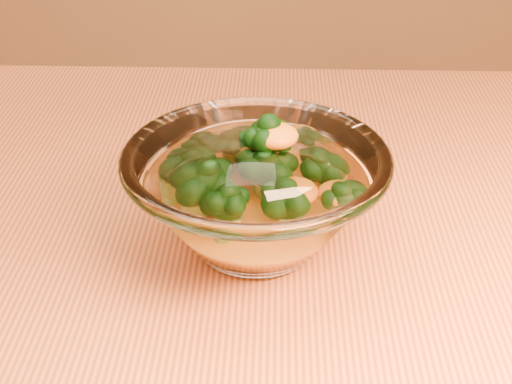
# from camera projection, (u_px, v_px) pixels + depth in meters

# --- Properties ---
(table) EXTENTS (1.20, 0.80, 0.75)m
(table) POSITION_uv_depth(u_px,v_px,m) (361.00, 368.00, 0.59)
(table) COLOR #C36F3A
(table) RESTS_ON ground
(glass_bowl) EXTENTS (0.20, 0.20, 0.09)m
(glass_bowl) POSITION_uv_depth(u_px,v_px,m) (256.00, 197.00, 0.54)
(glass_bowl) COLOR white
(glass_bowl) RESTS_ON table
(cheese_sauce) EXTENTS (0.10, 0.10, 0.03)m
(cheese_sauce) POSITION_uv_depth(u_px,v_px,m) (256.00, 217.00, 0.55)
(cheese_sauce) COLOR orange
(cheese_sauce) RESTS_ON glass_bowl
(broccoli_heap) EXTENTS (0.14, 0.12, 0.08)m
(broccoli_heap) POSITION_uv_depth(u_px,v_px,m) (250.00, 178.00, 0.54)
(broccoli_heap) COLOR black
(broccoli_heap) RESTS_ON cheese_sauce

